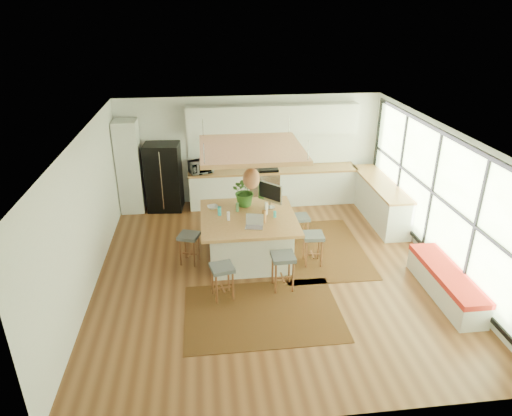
{
  "coord_description": "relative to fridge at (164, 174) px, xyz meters",
  "views": [
    {
      "loc": [
        -1.14,
        -7.46,
        4.74
      ],
      "look_at": [
        -0.2,
        0.5,
        1.1
      ],
      "focal_mm": 31.89,
      "sensor_mm": 36.0,
      "label": 1
    }
  ],
  "objects": [
    {
      "name": "microwave",
      "position": [
        0.91,
        -0.03,
        0.18
      ],
      "size": [
        0.61,
        0.47,
        0.36
      ],
      "primitive_type": "imported",
      "rotation": [
        0.0,
        0.0,
        0.36
      ],
      "color": "#A5A5AA",
      "rests_on": "back_counter_top"
    },
    {
      "name": "island_bottle_1",
      "position": [
        1.41,
        -2.8,
        0.1
      ],
      "size": [
        0.07,
        0.07,
        0.19
      ],
      "primitive_type": "cylinder",
      "color": "white",
      "rests_on": "island"
    },
    {
      "name": "right_counter_top",
      "position": [
        5.09,
        -1.16,
        -0.03
      ],
      "size": [
        0.64,
        2.54,
        0.05
      ],
      "primitive_type": "cube",
      "color": "#9B6537",
      "rests_on": "right_counter_base"
    },
    {
      "name": "stool_left_side",
      "position": [
        0.63,
        -2.7,
        -0.57
      ],
      "size": [
        0.47,
        0.47,
        0.63
      ],
      "primitive_type": null,
      "rotation": [
        0.0,
        0.0,
        -1.9
      ],
      "color": "#464A4D",
      "rests_on": "floor"
    },
    {
      "name": "back_counter_top",
      "position": [
        2.71,
        0.02,
        -0.03
      ],
      "size": [
        4.24,
        0.64,
        0.05
      ],
      "primitive_type": "cube",
      "color": "#9B6537",
      "rests_on": "back_counter_base"
    },
    {
      "name": "wall_right",
      "position": [
        5.41,
        -3.16,
        0.42
      ],
      "size": [
        0.0,
        7.0,
        7.0
      ],
      "primitive_type": "plane",
      "rotation": [
        1.57,
        0.0,
        -1.57
      ],
      "color": "silver",
      "rests_on": "ground"
    },
    {
      "name": "range",
      "position": [
        2.46,
        0.02,
        -0.43
      ],
      "size": [
        0.76,
        0.62,
        1.0
      ],
      "primitive_type": null,
      "color": "#A5A5AA",
      "rests_on": "floor"
    },
    {
      "name": "back_counter_base",
      "position": [
        2.71,
        0.02,
        -0.49
      ],
      "size": [
        4.2,
        0.6,
        0.88
      ],
      "primitive_type": "cube",
      "color": "silver",
      "rests_on": "floor"
    },
    {
      "name": "stool_near_right",
      "position": [
        2.3,
        -3.8,
        -0.57
      ],
      "size": [
        0.42,
        0.42,
        0.69
      ],
      "primitive_type": null,
      "rotation": [
        0.0,
        0.0,
        0.03
      ],
      "color": "#464A4D",
      "rests_on": "floor"
    },
    {
      "name": "rug_near",
      "position": [
        1.86,
        -4.48,
        -0.92
      ],
      "size": [
        2.6,
        1.8,
        0.01
      ],
      "primitive_type": "cube",
      "color": "black",
      "rests_on": "floor"
    },
    {
      "name": "monitor",
      "position": [
        2.28,
        -2.31,
        0.26
      ],
      "size": [
        0.56,
        0.57,
        0.55
      ],
      "primitive_type": null,
      "rotation": [
        0.0,
        0.0,
        -0.81
      ],
      "color": "#A5A5AA",
      "rests_on": "island"
    },
    {
      "name": "fridge",
      "position": [
        0.0,
        0.0,
        0.0
      ],
      "size": [
        0.89,
        0.73,
        1.68
      ],
      "primitive_type": null,
      "rotation": [
        0.0,
        0.0,
        -0.09
      ],
      "color": "black",
      "rests_on": "floor"
    },
    {
      "name": "stool_right_back",
      "position": [
        2.96,
        -2.14,
        -0.57
      ],
      "size": [
        0.39,
        0.39,
        0.63
      ],
      "primitive_type": null,
      "rotation": [
        0.0,
        0.0,
        1.62
      ],
      "color": "#464A4D",
      "rests_on": "floor"
    },
    {
      "name": "window_wall",
      "position": [
        5.38,
        -3.16,
        0.47
      ],
      "size": [
        0.1,
        6.2,
        2.6
      ],
      "primitive_type": null,
      "color": "black",
      "rests_on": "wall_right"
    },
    {
      "name": "upper_cabinets",
      "position": [
        2.71,
        0.16,
        1.22
      ],
      "size": [
        4.2,
        0.34,
        0.7
      ],
      "primitive_type": "cube",
      "color": "silver",
      "rests_on": "wall_back"
    },
    {
      "name": "stool_near_left",
      "position": [
        1.22,
        -3.97,
        -0.57
      ],
      "size": [
        0.45,
        0.45,
        0.64
      ],
      "primitive_type": null,
      "rotation": [
        0.0,
        0.0,
        0.21
      ],
      "color": "#464A4D",
      "rests_on": "floor"
    },
    {
      "name": "island_bottle_2",
      "position": [
        2.06,
        -2.95,
        0.1
      ],
      "size": [
        0.07,
        0.07,
        0.19
      ],
      "primitive_type": "cylinder",
      "color": "#AD6A39",
      "rests_on": "island"
    },
    {
      "name": "island_bottle_0",
      "position": [
        1.26,
        -2.55,
        0.1
      ],
      "size": [
        0.07,
        0.07,
        0.19
      ],
      "primitive_type": "cylinder",
      "color": "#2EB2B9",
      "rests_on": "island"
    },
    {
      "name": "island_bowl",
      "position": [
        1.13,
        -2.2,
        0.03
      ],
      "size": [
        0.26,
        0.26,
        0.05
      ],
      "primitive_type": "imported",
      "rotation": [
        0.0,
        0.0,
        0.22
      ],
      "color": "silver",
      "rests_on": "island"
    },
    {
      "name": "right_counter_base",
      "position": [
        5.09,
        -1.16,
        -0.49
      ],
      "size": [
        0.6,
        2.5,
        0.88
      ],
      "primitive_type": "cube",
      "color": "silver",
      "rests_on": "floor"
    },
    {
      "name": "backsplash",
      "position": [
        2.71,
        0.32,
        0.43
      ],
      "size": [
        4.2,
        0.02,
        0.8
      ],
      "primitive_type": "cube",
      "color": "white",
      "rests_on": "wall_back"
    },
    {
      "name": "ceiling_panel",
      "position": [
        1.86,
        -2.76,
        1.12
      ],
      "size": [
        1.86,
        1.86,
        0.8
      ],
      "primitive_type": null,
      "color": "#9B6537",
      "rests_on": "ceiling"
    },
    {
      "name": "floor",
      "position": [
        2.16,
        -3.16,
        -0.93
      ],
      "size": [
        7.0,
        7.0,
        0.0
      ],
      "primitive_type": "plane",
      "color": "#572F19",
      "rests_on": "ground"
    },
    {
      "name": "ceiling",
      "position": [
        2.16,
        -3.16,
        1.78
      ],
      "size": [
        7.0,
        7.0,
        0.0
      ],
      "primitive_type": "plane",
      "rotation": [
        3.14,
        0.0,
        0.0
      ],
      "color": "white",
      "rests_on": "ground"
    },
    {
      "name": "window_bench",
      "position": [
        5.11,
        -4.36,
        -0.68
      ],
      "size": [
        0.52,
        2.0,
        0.5
      ],
      "primitive_type": null,
      "color": "silver",
      "rests_on": "floor"
    },
    {
      "name": "wall_back",
      "position": [
        2.16,
        0.34,
        0.42
      ],
      "size": [
        6.5,
        0.0,
        6.5
      ],
      "primitive_type": "plane",
      "rotation": [
        1.57,
        0.0,
        0.0
      ],
      "color": "silver",
      "rests_on": "ground"
    },
    {
      "name": "wall_front",
      "position": [
        2.16,
        -6.66,
        0.42
      ],
      "size": [
        6.5,
        0.0,
        6.5
      ],
      "primitive_type": "plane",
      "rotation": [
        -1.57,
        0.0,
        0.0
      ],
      "color": "silver",
      "rests_on": "ground"
    },
    {
      "name": "island_bottle_5",
      "position": [
        2.31,
        -2.75,
        0.1
      ],
      "size": [
        0.07,
        0.07,
        0.19
      ],
      "primitive_type": "cylinder",
      "color": "#2EB2B9",
      "rests_on": "island"
    },
    {
      "name": "island",
      "position": [
        1.81,
        -2.65,
        -0.46
      ],
      "size": [
        1.85,
        1.85,
        0.93
      ],
      "primitive_type": null,
      "color": "#9B6537",
      "rests_on": "floor"
    },
    {
      "name": "wall_left",
      "position": [
        -1.09,
        -3.16,
        0.42
      ],
      "size": [
        0.0,
        7.0,
        7.0
      ],
      "primitive_type": "plane",
      "rotation": [
        1.57,
        0.0,
        1.57
      ],
      "color": "silver",
      "rests_on": "ground"
    },
    {
      "name": "island_bottle_3",
      "position": [
        2.16,
        -2.6,
        0.1
      ],
      "size": [
        0.07,
        0.07,
        0.19
      ],
      "primitive_type": "cylinder",
      "color": "silver",
      "rests_on": "island"
    },
    {
      "name": "stool_right_front",
      "position": [
        3.03,
        -3.03,
        -0.57
      ],
      "size": [
        0.41,
        0.41,
        0.65
      ],
      "primitive_type": null,
      "rotation": [
        0.0,
        0.0,
        1.52
      ],
      "color": "#464A4D",
      "rests_on": "floor"
    },
    {
      "name": "island_plant",
      "position": [
        1.81,
        -2.12,
        0.25
      ],
      "size": [
        0.68,
        0.73,
        0.5
      ],
      "primitive_type": "imported",
      "rotation": [
        0.0,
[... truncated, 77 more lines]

